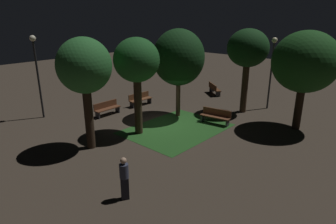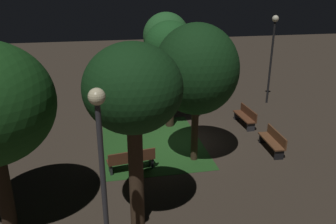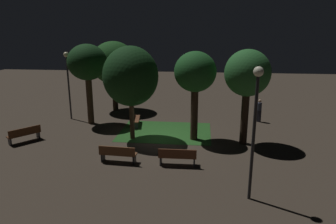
{
  "view_description": "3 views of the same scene",
  "coord_description": "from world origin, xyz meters",
  "px_view_note": "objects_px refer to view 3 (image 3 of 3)",
  "views": [
    {
      "loc": [
        12.04,
        11.18,
        6.2
      ],
      "look_at": [
        0.51,
        0.71,
        0.98
      ],
      "focal_mm": 31.19,
      "sensor_mm": 36.0,
      "label": 1
    },
    {
      "loc": [
        -13.58,
        3.17,
        6.76
      ],
      "look_at": [
        0.32,
        0.43,
        1.41
      ],
      "focal_mm": 36.92,
      "sensor_mm": 36.0,
      "label": 2
    },
    {
      "loc": [
        2.53,
        -17.16,
        6.25
      ],
      "look_at": [
        0.47,
        0.87,
        1.38
      ],
      "focal_mm": 32.72,
      "sensor_mm": 36.0,
      "label": 3
    }
  ],
  "objects_px": {
    "lamp_post_plaza_east": "(68,75)",
    "tree_back_right": "(87,64)",
    "tree_near_wall": "(131,76)",
    "bench_path_side": "(177,156)",
    "bench_front_right": "(24,134)",
    "tree_lawn_side": "(114,63)",
    "bench_by_lamp": "(118,154)",
    "pedestrian": "(259,110)",
    "tree_back_left": "(247,75)",
    "tree_right_canopy": "(195,74)",
    "lamp_post_near_wall": "(255,113)",
    "bench_corner": "(135,118)"
  },
  "relations": [
    {
      "from": "tree_back_left",
      "to": "lamp_post_near_wall",
      "type": "height_order",
      "value": "tree_back_left"
    },
    {
      "from": "bench_by_lamp",
      "to": "tree_lawn_side",
      "type": "xyz_separation_m",
      "value": [
        -2.95,
        9.91,
        3.29
      ]
    },
    {
      "from": "bench_by_lamp",
      "to": "bench_front_right",
      "type": "bearing_deg",
      "value": 160.23
    },
    {
      "from": "tree_lawn_side",
      "to": "bench_path_side",
      "type": "bearing_deg",
      "value": -59.48
    },
    {
      "from": "bench_corner",
      "to": "lamp_post_plaza_east",
      "type": "height_order",
      "value": "lamp_post_plaza_east"
    },
    {
      "from": "bench_by_lamp",
      "to": "bench_front_right",
      "type": "height_order",
      "value": "same"
    },
    {
      "from": "tree_back_left",
      "to": "lamp_post_plaza_east",
      "type": "distance_m",
      "value": 12.39
    },
    {
      "from": "bench_by_lamp",
      "to": "pedestrian",
      "type": "xyz_separation_m",
      "value": [
        7.97,
        7.88,
        0.37
      ]
    },
    {
      "from": "bench_by_lamp",
      "to": "bench_corner",
      "type": "relative_size",
      "value": 0.99
    },
    {
      "from": "tree_right_canopy",
      "to": "lamp_post_near_wall",
      "type": "bearing_deg",
      "value": -70.0
    },
    {
      "from": "bench_by_lamp",
      "to": "pedestrian",
      "type": "height_order",
      "value": "pedestrian"
    },
    {
      "from": "lamp_post_plaza_east",
      "to": "lamp_post_near_wall",
      "type": "xyz_separation_m",
      "value": [
        11.32,
        -9.69,
        0.15
      ]
    },
    {
      "from": "tree_back_right",
      "to": "tree_lawn_side",
      "type": "height_order",
      "value": "tree_lawn_side"
    },
    {
      "from": "bench_front_right",
      "to": "bench_corner",
      "type": "distance_m",
      "value": 6.8
    },
    {
      "from": "tree_back_left",
      "to": "lamp_post_near_wall",
      "type": "relative_size",
      "value": 1.05
    },
    {
      "from": "tree_right_canopy",
      "to": "tree_back_left",
      "type": "bearing_deg",
      "value": -7.35
    },
    {
      "from": "pedestrian",
      "to": "bench_path_side",
      "type": "bearing_deg",
      "value": -122.75
    },
    {
      "from": "tree_near_wall",
      "to": "lamp_post_plaza_east",
      "type": "height_order",
      "value": "tree_near_wall"
    },
    {
      "from": "tree_lawn_side",
      "to": "tree_right_canopy",
      "type": "xyz_separation_m",
      "value": [
        6.5,
        -6.15,
        0.13
      ]
    },
    {
      "from": "tree_back_left",
      "to": "pedestrian",
      "type": "relative_size",
      "value": 3.29
    },
    {
      "from": "tree_back_left",
      "to": "lamp_post_plaza_east",
      "type": "relative_size",
      "value": 1.1
    },
    {
      "from": "bench_by_lamp",
      "to": "tree_lawn_side",
      "type": "bearing_deg",
      "value": 106.56
    },
    {
      "from": "tree_right_canopy",
      "to": "pedestrian",
      "type": "relative_size",
      "value": 3.2
    },
    {
      "from": "tree_back_left",
      "to": "bench_by_lamp",
      "type": "bearing_deg",
      "value": -151.91
    },
    {
      "from": "tree_back_right",
      "to": "lamp_post_plaza_east",
      "type": "distance_m",
      "value": 2.21
    },
    {
      "from": "bench_path_side",
      "to": "bench_front_right",
      "type": "distance_m",
      "value": 9.28
    },
    {
      "from": "bench_by_lamp",
      "to": "tree_lawn_side",
      "type": "height_order",
      "value": "tree_lawn_side"
    },
    {
      "from": "bench_by_lamp",
      "to": "lamp_post_near_wall",
      "type": "height_order",
      "value": "lamp_post_near_wall"
    },
    {
      "from": "bench_front_right",
      "to": "pedestrian",
      "type": "bearing_deg",
      "value": 21.97
    },
    {
      "from": "bench_path_side",
      "to": "lamp_post_plaza_east",
      "type": "distance_m",
      "value": 11.27
    },
    {
      "from": "pedestrian",
      "to": "tree_back_right",
      "type": "bearing_deg",
      "value": -171.6
    },
    {
      "from": "tree_lawn_side",
      "to": "tree_right_canopy",
      "type": "height_order",
      "value": "tree_lawn_side"
    },
    {
      "from": "bench_path_side",
      "to": "tree_back_left",
      "type": "height_order",
      "value": "tree_back_left"
    },
    {
      "from": "bench_front_right",
      "to": "tree_back_right",
      "type": "xyz_separation_m",
      "value": [
        2.5,
        3.97,
        3.64
      ]
    },
    {
      "from": "bench_path_side",
      "to": "tree_right_canopy",
      "type": "relative_size",
      "value": 0.35
    },
    {
      "from": "bench_front_right",
      "to": "tree_right_canopy",
      "type": "xyz_separation_m",
      "value": [
        9.67,
        1.56,
        3.42
      ]
    },
    {
      "from": "tree_near_wall",
      "to": "lamp_post_plaza_east",
      "type": "distance_m",
      "value": 6.47
    },
    {
      "from": "bench_path_side",
      "to": "bench_front_right",
      "type": "xyz_separation_m",
      "value": [
        -9.02,
        2.2,
        0.0
      ]
    },
    {
      "from": "bench_front_right",
      "to": "tree_back_left",
      "type": "relative_size",
      "value": 0.32
    },
    {
      "from": "lamp_post_near_wall",
      "to": "bench_corner",
      "type": "bearing_deg",
      "value": 126.38
    },
    {
      "from": "tree_back_right",
      "to": "tree_right_canopy",
      "type": "bearing_deg",
      "value": -18.62
    },
    {
      "from": "bench_front_right",
      "to": "lamp_post_plaza_east",
      "type": "bearing_deg",
      "value": 82.11
    },
    {
      "from": "tree_back_right",
      "to": "bench_by_lamp",
      "type": "bearing_deg",
      "value": -59.59
    },
    {
      "from": "tree_right_canopy",
      "to": "lamp_post_near_wall",
      "type": "xyz_separation_m",
      "value": [
        2.32,
        -6.39,
        -0.51
      ]
    },
    {
      "from": "bench_path_side",
      "to": "bench_front_right",
      "type": "relative_size",
      "value": 1.05
    },
    {
      "from": "bench_front_right",
      "to": "tree_back_left",
      "type": "xyz_separation_m",
      "value": [
        12.49,
        1.19,
        3.46
      ]
    },
    {
      "from": "lamp_post_plaza_east",
      "to": "tree_back_right",
      "type": "bearing_deg",
      "value": -25.94
    },
    {
      "from": "bench_corner",
      "to": "tree_right_canopy",
      "type": "distance_m",
      "value": 5.79
    },
    {
      "from": "bench_front_right",
      "to": "bench_corner",
      "type": "bearing_deg",
      "value": 34.53
    },
    {
      "from": "bench_corner",
      "to": "pedestrian",
      "type": "height_order",
      "value": "pedestrian"
    }
  ]
}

